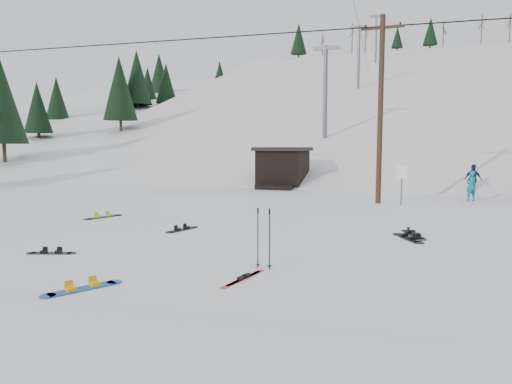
% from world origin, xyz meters
% --- Properties ---
extents(ground, '(200.00, 200.00, 0.00)m').
position_xyz_m(ground, '(0.00, 0.00, 0.00)').
color(ground, white).
rests_on(ground, ground).
extents(ski_slope, '(60.00, 85.24, 65.97)m').
position_xyz_m(ski_slope, '(0.00, 55.00, -12.00)').
color(ski_slope, silver).
rests_on(ski_slope, ground).
extents(ridge_left, '(47.54, 95.03, 58.38)m').
position_xyz_m(ridge_left, '(-36.00, 48.00, -11.00)').
color(ridge_left, white).
rests_on(ridge_left, ground).
extents(treeline_left, '(20.00, 64.00, 10.00)m').
position_xyz_m(treeline_left, '(-34.00, 40.00, 0.00)').
color(treeline_left, black).
rests_on(treeline_left, ground).
extents(treeline_crest, '(50.00, 6.00, 10.00)m').
position_xyz_m(treeline_crest, '(0.00, 86.00, 0.00)').
color(treeline_crest, black).
rests_on(treeline_crest, ski_slope).
extents(utility_pole, '(2.00, 0.26, 9.00)m').
position_xyz_m(utility_pole, '(2.00, 14.00, 4.68)').
color(utility_pole, '#3A2819').
rests_on(utility_pole, ground).
extents(trail_sign, '(0.50, 0.09, 1.85)m').
position_xyz_m(trail_sign, '(3.10, 13.58, 1.27)').
color(trail_sign, '#595B60').
rests_on(trail_sign, ground).
extents(lift_hut, '(3.40, 4.10, 2.75)m').
position_xyz_m(lift_hut, '(-5.00, 20.94, 1.36)').
color(lift_hut, black).
rests_on(lift_hut, ground).
extents(lift_tower_near, '(2.20, 0.36, 8.00)m').
position_xyz_m(lift_tower_near, '(-4.00, 30.00, 7.86)').
color(lift_tower_near, '#595B60').
rests_on(lift_tower_near, ski_slope).
extents(lift_tower_mid, '(2.20, 0.36, 8.00)m').
position_xyz_m(lift_tower_mid, '(-4.00, 50.00, 14.36)').
color(lift_tower_mid, '#595B60').
rests_on(lift_tower_mid, ski_slope).
extents(lift_tower_far, '(2.20, 0.36, 8.00)m').
position_xyz_m(lift_tower_far, '(-4.00, 70.00, 20.86)').
color(lift_tower_far, '#595B60').
rests_on(lift_tower_far, ski_slope).
extents(hero_snowboard, '(0.91, 1.44, 0.11)m').
position_xyz_m(hero_snowboard, '(-2.11, -2.02, 0.03)').
color(hero_snowboard, '#1951A7').
rests_on(hero_snowboard, ground).
extents(hero_skis, '(0.39, 1.58, 0.08)m').
position_xyz_m(hero_skis, '(0.57, -0.28, 0.02)').
color(hero_skis, red).
rests_on(hero_skis, ground).
extents(ski_poles, '(0.38, 0.10, 1.38)m').
position_xyz_m(ski_poles, '(0.69, 0.68, 0.71)').
color(ski_poles, black).
rests_on(ski_poles, ground).
extents(board_scatter_a, '(1.24, 0.59, 0.09)m').
position_xyz_m(board_scatter_a, '(-4.98, 0.12, 0.02)').
color(board_scatter_a, black).
rests_on(board_scatter_a, ground).
extents(board_scatter_b, '(0.57, 1.41, 0.10)m').
position_xyz_m(board_scatter_b, '(-3.45, 4.26, 0.03)').
color(board_scatter_b, black).
rests_on(board_scatter_b, ground).
extents(board_scatter_c, '(0.75, 1.60, 0.12)m').
position_xyz_m(board_scatter_c, '(-7.71, 5.60, 0.03)').
color(board_scatter_c, black).
rests_on(board_scatter_c, ground).
extents(board_scatter_d, '(0.96, 1.45, 0.11)m').
position_xyz_m(board_scatter_d, '(3.67, 5.35, 0.03)').
color(board_scatter_d, black).
rests_on(board_scatter_d, ground).
extents(board_scatter_f, '(0.78, 1.61, 0.12)m').
position_xyz_m(board_scatter_f, '(3.83, 5.99, 0.03)').
color(board_scatter_f, black).
rests_on(board_scatter_f, ground).
extents(skier_teal, '(0.68, 0.60, 1.55)m').
position_xyz_m(skier_teal, '(6.37, 16.62, 0.78)').
color(skier_teal, '#0C707C').
rests_on(skier_teal, ground).
extents(skier_navy, '(1.09, 0.96, 1.77)m').
position_xyz_m(skier_navy, '(6.78, 20.04, 0.88)').
color(skier_navy, '#171F3A').
rests_on(skier_navy, ground).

